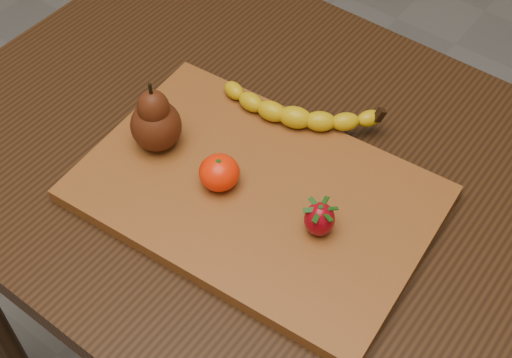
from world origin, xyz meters
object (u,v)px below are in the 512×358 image
Objects in this scene: table at (276,210)px; cutting_board at (256,194)px; pear at (154,115)px; mandarin at (219,173)px.

table is 2.22× the size of cutting_board.
cutting_board is at bearing 5.96° from pear.
mandarin is (0.11, -0.01, -0.03)m from pear.
pear is 0.12m from mandarin.
pear is at bearing 177.24° from mandarin.
table is 0.17m from mandarin.
table is 9.29× the size of pear.
cutting_board is 0.17m from pear.
table is 18.78× the size of mandarin.
cutting_board is 4.18× the size of pear.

